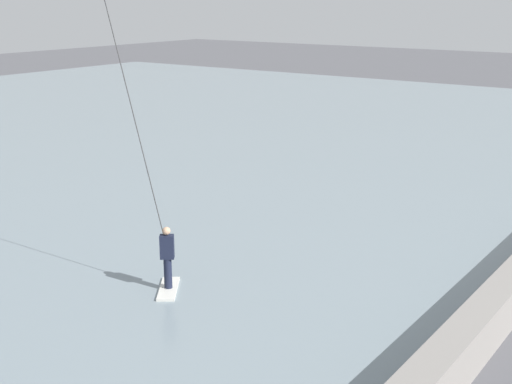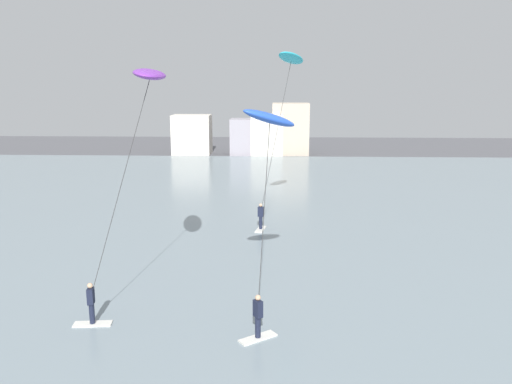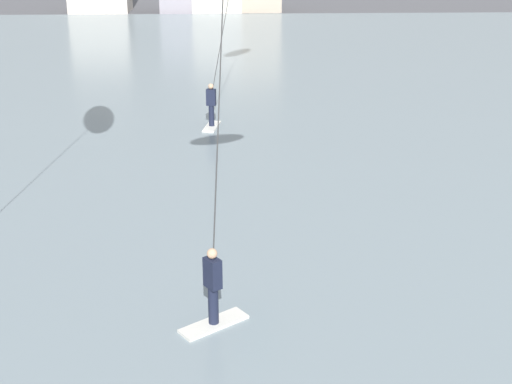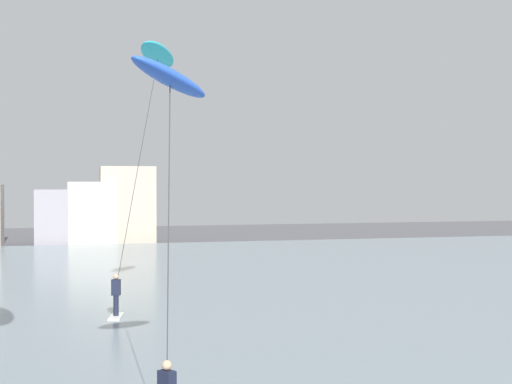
{
  "view_description": "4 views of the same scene",
  "coord_description": "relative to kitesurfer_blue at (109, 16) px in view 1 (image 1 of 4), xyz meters",
  "views": [
    {
      "loc": [
        -15.02,
        0.5,
        7.16
      ],
      "look_at": [
        -0.21,
        10.94,
        2.08
      ],
      "focal_mm": 49.15,
      "sensor_mm": 36.0,
      "label": 1
    },
    {
      "loc": [
        -2.5,
        -5.13,
        8.98
      ],
      "look_at": [
        -3.29,
        14.9,
        4.68
      ],
      "focal_mm": 36.23,
      "sensor_mm": 36.0,
      "label": 2
    },
    {
      "loc": [
        -2.72,
        -0.37,
        7.58
      ],
      "look_at": [
        -2.24,
        12.26,
        2.6
      ],
      "focal_mm": 50.04,
      "sensor_mm": 36.0,
      "label": 3
    },
    {
      "loc": [
        -4.8,
        -3.01,
        5.38
      ],
      "look_at": [
        -0.48,
        14.76,
        5.04
      ],
      "focal_mm": 51.58,
      "sensor_mm": 36.0,
      "label": 4
    }
  ],
  "objects": [
    {
      "name": "kitesurfer_blue",
      "position": [
        0.0,
        0.0,
        0.0
      ],
      "size": [
        2.41,
        3.95,
        8.12
      ],
      "color": "silver",
      "rests_on": "water_bay"
    },
    {
      "name": "seawall_barrier",
      "position": [
        2.79,
        -9.13,
        -6.2
      ],
      "size": [
        60.0,
        0.7,
        0.98
      ],
      "primitive_type": "cube",
      "color": "gray",
      "rests_on": "ground"
    }
  ]
}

